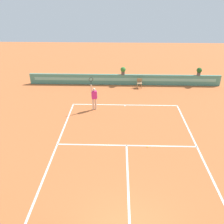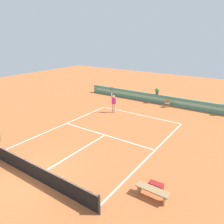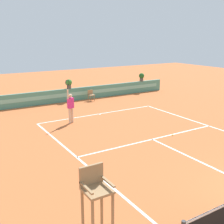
{
  "view_description": "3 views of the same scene",
  "coord_description": "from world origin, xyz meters",
  "px_view_note": "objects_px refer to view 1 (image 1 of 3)",
  "views": [
    {
      "loc": [
        -0.49,
        -5.28,
        8.29
      ],
      "look_at": [
        -0.93,
        8.73,
        1.0
      ],
      "focal_mm": 38.59,
      "sensor_mm": 36.0,
      "label": 1
    },
    {
      "loc": [
        8.91,
        -5.65,
        7.13
      ],
      "look_at": [
        -0.93,
        8.73,
        1.0
      ],
      "focal_mm": 34.79,
      "sensor_mm": 36.0,
      "label": 2
    },
    {
      "loc": [
        -8.61,
        -3.79,
        4.99
      ],
      "look_at": [
        -0.93,
        8.73,
        1.0
      ],
      "focal_mm": 45.37,
      "sensor_mm": 36.0,
      "label": 3
    }
  ],
  "objects_px": {
    "ball_kid_chair": "(139,83)",
    "tennis_ball_near_baseline": "(147,147)",
    "tennis_player": "(94,97)",
    "potted_plant_far_right": "(199,71)",
    "potted_plant_centre": "(123,70)"
  },
  "relations": [
    {
      "from": "tennis_ball_near_baseline",
      "to": "potted_plant_centre",
      "type": "xyz_separation_m",
      "value": [
        -1.35,
        10.12,
        1.38
      ]
    },
    {
      "from": "tennis_player",
      "to": "ball_kid_chair",
      "type": "bearing_deg",
      "value": 51.16
    },
    {
      "from": "tennis_player",
      "to": "tennis_ball_near_baseline",
      "type": "bearing_deg",
      "value": -53.45
    },
    {
      "from": "ball_kid_chair",
      "to": "potted_plant_centre",
      "type": "bearing_deg",
      "value": 154.25
    },
    {
      "from": "tennis_player",
      "to": "tennis_ball_near_baseline",
      "type": "relative_size",
      "value": 38.01
    },
    {
      "from": "tennis_player",
      "to": "potted_plant_far_right",
      "type": "bearing_deg",
      "value": 30.09
    },
    {
      "from": "ball_kid_chair",
      "to": "tennis_ball_near_baseline",
      "type": "bearing_deg",
      "value": -91.03
    },
    {
      "from": "ball_kid_chair",
      "to": "potted_plant_far_right",
      "type": "bearing_deg",
      "value": 7.57
    },
    {
      "from": "potted_plant_centre",
      "to": "potted_plant_far_right",
      "type": "height_order",
      "value": "same"
    },
    {
      "from": "ball_kid_chair",
      "to": "potted_plant_centre",
      "type": "height_order",
      "value": "potted_plant_centre"
    },
    {
      "from": "ball_kid_chair",
      "to": "tennis_player",
      "type": "bearing_deg",
      "value": -128.84
    },
    {
      "from": "ball_kid_chair",
      "to": "tennis_ball_near_baseline",
      "type": "height_order",
      "value": "ball_kid_chair"
    },
    {
      "from": "potted_plant_centre",
      "to": "tennis_ball_near_baseline",
      "type": "bearing_deg",
      "value": -82.41
    },
    {
      "from": "potted_plant_far_right",
      "to": "tennis_ball_near_baseline",
      "type": "bearing_deg",
      "value": -119.28
    },
    {
      "from": "tennis_ball_near_baseline",
      "to": "potted_plant_far_right",
      "type": "distance_m",
      "value": 11.68
    }
  ]
}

